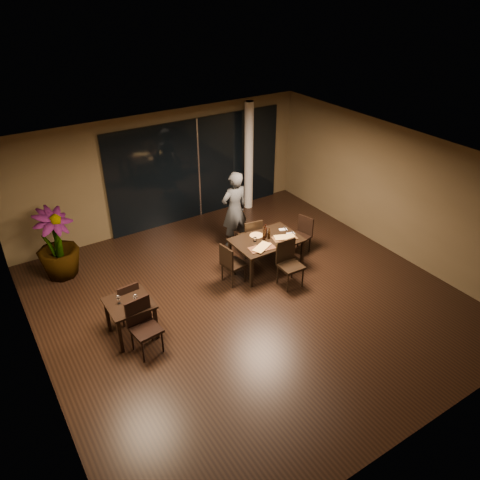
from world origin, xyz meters
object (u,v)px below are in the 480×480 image
at_px(main_table, 266,242).
at_px(potted_plant, 56,244).
at_px(chair_main_near, 288,261).
at_px(chair_main_right, 302,233).
at_px(chair_main_left, 231,262).
at_px(bottle_b, 269,233).
at_px(side_table, 130,308).
at_px(diner, 234,210).
at_px(chair_side_near, 143,323).
at_px(chair_main_far, 251,236).
at_px(chair_side_far, 128,300).
at_px(bottle_a, 264,233).
at_px(bottle_c, 265,231).

bearing_deg(main_table, potted_plant, 151.07).
distance_m(chair_main_near, chair_main_right, 1.40).
distance_m(main_table, chair_main_right, 1.17).
bearing_deg(chair_main_left, bottle_b, -93.49).
bearing_deg(chair_main_right, side_table, -97.47).
bearing_deg(diner, chair_side_near, 31.57).
height_order(chair_main_far, chair_side_far, chair_main_far).
bearing_deg(main_table, chair_side_far, -178.20).
relative_size(chair_main_far, bottle_b, 3.63).
distance_m(chair_side_near, bottle_a, 3.46).
distance_m(chair_main_far, bottle_b, 0.70).
bearing_deg(chair_side_near, chair_main_near, -2.81).
xyz_separation_m(diner, bottle_c, (0.09, -1.16, -0.06)).
height_order(main_table, chair_main_far, chair_main_far).
height_order(chair_side_far, bottle_a, bottle_a).
bearing_deg(chair_side_near, main_table, 9.45).
distance_m(main_table, potted_plant, 4.57).
distance_m(chair_side_near, bottle_c, 3.56).
distance_m(chair_side_far, bottle_c, 3.37).
bearing_deg(diner, chair_main_right, 134.37).
height_order(side_table, chair_main_far, chair_main_far).
bearing_deg(chair_main_left, chair_side_far, 83.15).
xyz_separation_m(side_table, chair_main_left, (2.42, 0.43, -0.10)).
distance_m(chair_main_left, bottle_c, 1.10).
xyz_separation_m(chair_main_near, bottle_a, (-0.11, 0.76, 0.34)).
bearing_deg(main_table, chair_side_near, -163.80).
height_order(chair_main_near, chair_side_near, chair_side_near).
bearing_deg(bottle_c, chair_main_right, 1.73).
xyz_separation_m(side_table, chair_main_near, (3.45, -0.24, -0.05)).
relative_size(main_table, bottle_a, 4.61).
height_order(main_table, diner, diner).
distance_m(main_table, bottle_c, 0.25).
height_order(chair_main_left, bottle_c, bottle_c).
height_order(side_table, chair_side_far, chair_side_far).
distance_m(main_table, chair_side_far, 3.31).
bearing_deg(main_table, diner, 92.48).
height_order(main_table, side_table, same).
bearing_deg(main_table, chair_main_far, 89.36).
xyz_separation_m(main_table, diner, (-0.05, 1.26, 0.29)).
bearing_deg(bottle_c, bottle_b, -70.67).
height_order(chair_main_far, chair_main_near, chair_main_near).
bearing_deg(bottle_a, main_table, -26.91).
relative_size(side_table, chair_main_far, 0.83).
xyz_separation_m(side_table, chair_side_near, (0.05, -0.47, -0.05)).
relative_size(potted_plant, bottle_a, 4.94).
bearing_deg(chair_side_far, side_table, 73.02).
bearing_deg(potted_plant, bottle_c, -27.63).
xyz_separation_m(side_table, chair_main_right, (4.55, 0.63, -0.12)).
xyz_separation_m(chair_main_near, bottle_b, (0.01, 0.75, 0.31)).
height_order(chair_side_far, chair_side_near, chair_side_near).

